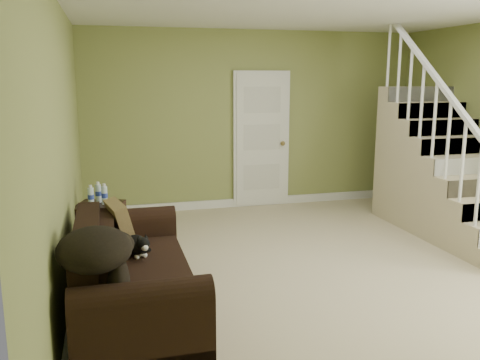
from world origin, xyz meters
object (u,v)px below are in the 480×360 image
sofa (130,284)px  cat (137,246)px  side_table (100,228)px  banana (160,292)px

sofa → cat: size_ratio=4.42×
sofa → side_table: bearing=98.1°
sofa → cat: sofa is taller
side_table → banana: side_table is taller
cat → banana: bearing=-98.0°
sofa → side_table: sofa is taller
cat → banana: 0.86m
side_table → cat: size_ratio=1.72×
sofa → banana: bearing=-71.5°
side_table → banana: 2.30m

